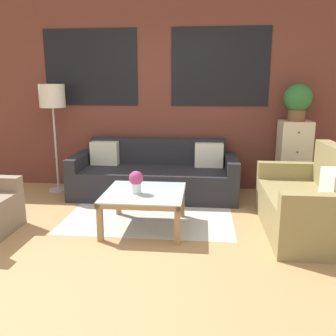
{
  "coord_description": "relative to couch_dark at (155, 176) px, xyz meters",
  "views": [
    {
      "loc": [
        0.74,
        -2.92,
        1.53
      ],
      "look_at": [
        0.31,
        1.31,
        0.55
      ],
      "focal_mm": 38.0,
      "sensor_mm": 36.0,
      "label": 1
    }
  ],
  "objects": [
    {
      "name": "couch_dark",
      "position": [
        0.0,
        0.0,
        0.0
      ],
      "size": [
        2.31,
        0.88,
        0.78
      ],
      "color": "#232328",
      "rests_on": "ground_plane"
    },
    {
      "name": "ground_plane",
      "position": [
        -0.06,
        -1.95,
        -0.28
      ],
      "size": [
        16.0,
        16.0,
        0.0
      ],
      "primitive_type": "plane",
      "color": "#AD7F51"
    },
    {
      "name": "wall_back_brick",
      "position": [
        -0.06,
        0.49,
        1.13
      ],
      "size": [
        8.4,
        0.09,
        2.8
      ],
      "color": "brown",
      "rests_on": "ground_plane"
    },
    {
      "name": "flower_vase",
      "position": [
        -0.02,
        -1.3,
        0.28
      ],
      "size": [
        0.15,
        0.15,
        0.25
      ],
      "color": "silver",
      "rests_on": "coffee_table"
    },
    {
      "name": "potted_plant",
      "position": [
        1.95,
        0.21,
        1.07
      ],
      "size": [
        0.38,
        0.38,
        0.5
      ],
      "color": "brown",
      "rests_on": "drawer_cabinet"
    },
    {
      "name": "settee_vintage",
      "position": [
        1.81,
        -1.16,
        0.03
      ],
      "size": [
        0.8,
        1.46,
        0.92
      ],
      "color": "olive",
      "rests_on": "ground_plane"
    },
    {
      "name": "rug",
      "position": [
        0.06,
        -0.69,
        -0.27
      ],
      "size": [
        1.97,
        1.67,
        0.0
      ],
      "color": "#BCB7B2",
      "rests_on": "ground_plane"
    },
    {
      "name": "coffee_table",
      "position": [
        0.06,
        -1.22,
        0.08
      ],
      "size": [
        0.85,
        0.85,
        0.42
      ],
      "color": "silver",
      "rests_on": "ground_plane"
    },
    {
      "name": "drawer_cabinet",
      "position": [
        1.95,
        0.21,
        0.26
      ],
      "size": [
        0.41,
        0.42,
        1.06
      ],
      "color": "beige",
      "rests_on": "ground_plane"
    },
    {
      "name": "floor_lamp",
      "position": [
        -1.48,
        0.08,
        1.06
      ],
      "size": [
        0.36,
        0.36,
        1.56
      ],
      "color": "#B2B2B7",
      "rests_on": "ground_plane"
    }
  ]
}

